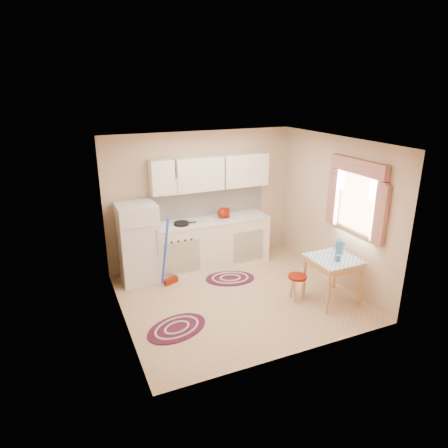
{
  "coord_description": "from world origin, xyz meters",
  "views": [
    {
      "loc": [
        -2.5,
        -5.17,
        3.27
      ],
      "look_at": [
        -0.13,
        0.25,
        1.2
      ],
      "focal_mm": 32.0,
      "sensor_mm": 36.0,
      "label": 1
    }
  ],
  "objects_px": {
    "fridge": "(138,243)",
    "base_cabinets": "(209,244)",
    "table": "(332,279)",
    "stool": "(297,288)"
  },
  "relations": [
    {
      "from": "fridge",
      "to": "base_cabinets",
      "type": "bearing_deg",
      "value": 2.16
    },
    {
      "from": "base_cabinets",
      "to": "table",
      "type": "distance_m",
      "value": 2.36
    },
    {
      "from": "base_cabinets",
      "to": "table",
      "type": "bearing_deg",
      "value": -56.11
    },
    {
      "from": "table",
      "to": "stool",
      "type": "bearing_deg",
      "value": 155.83
    },
    {
      "from": "fridge",
      "to": "base_cabinets",
      "type": "distance_m",
      "value": 1.35
    },
    {
      "from": "base_cabinets",
      "to": "fridge",
      "type": "bearing_deg",
      "value": -177.84
    },
    {
      "from": "table",
      "to": "fridge",
      "type": "bearing_deg",
      "value": 144.15
    },
    {
      "from": "table",
      "to": "stool",
      "type": "xyz_separation_m",
      "value": [
        -0.5,
        0.23,
        -0.15
      ]
    },
    {
      "from": "base_cabinets",
      "to": "table",
      "type": "height_order",
      "value": "base_cabinets"
    },
    {
      "from": "stool",
      "to": "base_cabinets",
      "type": "bearing_deg",
      "value": 115.16
    }
  ]
}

